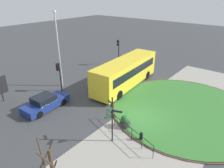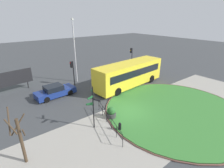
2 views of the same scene
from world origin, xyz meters
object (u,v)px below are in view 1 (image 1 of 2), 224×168
(bus_yellow, at_px, (126,72))
(planter_near_signpost, at_px, (125,122))
(traffic_light_near, at_px, (118,47))
(lamppost_tall, at_px, (58,48))
(signpost_directional, at_px, (112,117))
(car_far_lane, at_px, (45,103))
(traffic_light_far, at_px, (59,71))
(bollard_foreground, at_px, (141,136))

(bus_yellow, relative_size, planter_near_signpost, 9.79)
(traffic_light_near, distance_m, lamppost_tall, 9.99)
(signpost_directional, height_order, car_far_lane, signpost_directional)
(car_far_lane, distance_m, traffic_light_far, 4.00)
(lamppost_tall, distance_m, planter_near_signpost, 11.14)
(traffic_light_near, bearing_deg, planter_near_signpost, 43.59)
(traffic_light_near, relative_size, lamppost_tall, 0.45)
(signpost_directional, bearing_deg, bus_yellow, 29.69)
(signpost_directional, xyz_separation_m, bollard_foreground, (1.45, -1.58, -1.73))
(signpost_directional, height_order, traffic_light_far, signpost_directional)
(bollard_foreground, distance_m, planter_near_signpost, 1.96)
(car_far_lane, height_order, planter_near_signpost, car_far_lane)
(signpost_directional, bearing_deg, traffic_light_near, 35.86)
(bus_yellow, relative_size, car_far_lane, 2.30)
(signpost_directional, relative_size, traffic_light_far, 1.13)
(lamppost_tall, bearing_deg, signpost_directional, -110.20)
(bollard_foreground, xyz_separation_m, traffic_light_far, (1.38, 11.08, 2.02))
(planter_near_signpost, bearing_deg, signpost_directional, -172.03)
(lamppost_tall, bearing_deg, traffic_light_far, -135.36)
(lamppost_tall, bearing_deg, bus_yellow, -50.38)
(traffic_light_far, relative_size, lamppost_tall, 0.39)
(traffic_light_near, height_order, lamppost_tall, lamppost_tall)
(traffic_light_far, relative_size, planter_near_signpost, 3.06)
(traffic_light_near, bearing_deg, lamppost_tall, 0.43)
(traffic_light_near, relative_size, traffic_light_far, 1.15)
(bollard_foreground, xyz_separation_m, planter_near_signpost, (0.58, 1.87, 0.11))
(traffic_light_far, bearing_deg, planter_near_signpost, 80.61)
(car_far_lane, xyz_separation_m, traffic_light_near, (14.00, 2.17, 2.11))
(car_far_lane, xyz_separation_m, traffic_light_far, (3.13, 1.77, 1.77))
(signpost_directional, bearing_deg, car_far_lane, 92.21)
(signpost_directional, distance_m, traffic_light_far, 9.91)
(car_far_lane, relative_size, traffic_light_near, 1.21)
(car_far_lane, relative_size, lamppost_tall, 0.54)
(signpost_directional, xyz_separation_m, bus_yellow, (8.55, 4.88, -0.43))
(bollard_foreground, height_order, bus_yellow, bus_yellow)
(signpost_directional, xyz_separation_m, planter_near_signpost, (2.03, 0.28, -1.62))
(bus_yellow, bearing_deg, traffic_light_near, 39.87)
(traffic_light_far, bearing_deg, bus_yellow, 136.68)
(signpost_directional, distance_m, traffic_light_near, 16.91)
(car_far_lane, distance_m, lamppost_tall, 6.32)
(traffic_light_near, bearing_deg, car_far_lane, 12.94)
(signpost_directional, height_order, bollard_foreground, signpost_directional)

